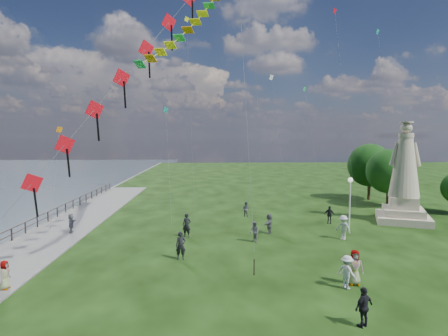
{
  "coord_description": "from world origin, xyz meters",
  "views": [
    {
      "loc": [
        -1.78,
        -16.95,
        7.64
      ],
      "look_at": [
        -1.0,
        8.0,
        5.5
      ],
      "focal_mm": 30.0,
      "sensor_mm": 36.0,
      "label": 1
    }
  ],
  "objects_px": {
    "person_7": "(246,209)",
    "person_8": "(343,227)",
    "person_2": "(347,272)",
    "person_5": "(71,224)",
    "person_1": "(254,232)",
    "statue": "(404,184)",
    "person_3": "(364,307)",
    "person_10": "(5,277)",
    "person_4": "(355,267)",
    "person_11": "(269,224)",
    "person_0": "(181,246)",
    "person_6": "(187,225)",
    "person_9": "(329,215)",
    "lamppost": "(350,192)"
  },
  "relations": [
    {
      "from": "person_7",
      "to": "person_8",
      "type": "bearing_deg",
      "value": 158.19
    },
    {
      "from": "person_2",
      "to": "person_5",
      "type": "height_order",
      "value": "person_2"
    },
    {
      "from": "person_5",
      "to": "person_1",
      "type": "bearing_deg",
      "value": -110.43
    },
    {
      "from": "statue",
      "to": "person_5",
      "type": "xyz_separation_m",
      "value": [
        -28.06,
        -3.18,
        -2.61
      ]
    },
    {
      "from": "person_1",
      "to": "person_2",
      "type": "relative_size",
      "value": 0.9
    },
    {
      "from": "person_3",
      "to": "person_10",
      "type": "xyz_separation_m",
      "value": [
        -16.29,
        3.99,
        -0.1
      ]
    },
    {
      "from": "person_4",
      "to": "person_11",
      "type": "relative_size",
      "value": 1.14
    },
    {
      "from": "person_3",
      "to": "person_10",
      "type": "relative_size",
      "value": 1.14
    },
    {
      "from": "person_10",
      "to": "person_4",
      "type": "bearing_deg",
      "value": -89.35
    },
    {
      "from": "person_0",
      "to": "person_3",
      "type": "height_order",
      "value": "person_0"
    },
    {
      "from": "person_6",
      "to": "person_2",
      "type": "bearing_deg",
      "value": -33.78
    },
    {
      "from": "statue",
      "to": "person_11",
      "type": "distance_m",
      "value": 13.31
    },
    {
      "from": "person_0",
      "to": "person_2",
      "type": "distance_m",
      "value": 9.89
    },
    {
      "from": "person_1",
      "to": "person_8",
      "type": "distance_m",
      "value": 6.68
    },
    {
      "from": "person_6",
      "to": "person_0",
      "type": "bearing_deg",
      "value": -75.37
    },
    {
      "from": "person_7",
      "to": "person_9",
      "type": "relative_size",
      "value": 0.97
    },
    {
      "from": "person_6",
      "to": "person_9",
      "type": "bearing_deg",
      "value": 33.51
    },
    {
      "from": "person_3",
      "to": "person_11",
      "type": "xyz_separation_m",
      "value": [
        -1.59,
        14.45,
        -0.03
      ]
    },
    {
      "from": "person_0",
      "to": "person_8",
      "type": "relative_size",
      "value": 0.97
    },
    {
      "from": "person_8",
      "to": "person_0",
      "type": "bearing_deg",
      "value": -110.14
    },
    {
      "from": "lamppost",
      "to": "person_2",
      "type": "relative_size",
      "value": 2.52
    },
    {
      "from": "statue",
      "to": "person_4",
      "type": "relative_size",
      "value": 4.88
    },
    {
      "from": "person_0",
      "to": "person_9",
      "type": "distance_m",
      "value": 15.34
    },
    {
      "from": "person_1",
      "to": "person_9",
      "type": "height_order",
      "value": "person_1"
    },
    {
      "from": "person_5",
      "to": "person_9",
      "type": "height_order",
      "value": "person_9"
    },
    {
      "from": "person_5",
      "to": "person_6",
      "type": "height_order",
      "value": "person_6"
    },
    {
      "from": "person_1",
      "to": "person_4",
      "type": "distance_m",
      "value": 8.91
    },
    {
      "from": "statue",
      "to": "person_6",
      "type": "xyz_separation_m",
      "value": [
        -18.94,
        -4.48,
        -2.45
      ]
    },
    {
      "from": "person_0",
      "to": "person_9",
      "type": "bearing_deg",
      "value": 29.99
    },
    {
      "from": "person_9",
      "to": "person_10",
      "type": "xyz_separation_m",
      "value": [
        -20.49,
        -13.77,
        -0.04
      ]
    },
    {
      "from": "lamppost",
      "to": "person_7",
      "type": "xyz_separation_m",
      "value": [
        -8.1,
        4.96,
        -2.34
      ]
    },
    {
      "from": "person_2",
      "to": "person_3",
      "type": "distance_m",
      "value": 3.85
    },
    {
      "from": "person_2",
      "to": "person_11",
      "type": "height_order",
      "value": "person_2"
    },
    {
      "from": "person_2",
      "to": "person_7",
      "type": "relative_size",
      "value": 1.15
    },
    {
      "from": "person_0",
      "to": "person_5",
      "type": "height_order",
      "value": "person_0"
    },
    {
      "from": "statue",
      "to": "person_6",
      "type": "relative_size",
      "value": 4.92
    },
    {
      "from": "person_5",
      "to": "person_7",
      "type": "height_order",
      "value": "person_5"
    },
    {
      "from": "person_0",
      "to": "person_10",
      "type": "distance_m",
      "value": 9.42
    },
    {
      "from": "person_11",
      "to": "person_9",
      "type": "bearing_deg",
      "value": 143.05
    },
    {
      "from": "person_2",
      "to": "person_7",
      "type": "bearing_deg",
      "value": -22.15
    },
    {
      "from": "person_4",
      "to": "person_6",
      "type": "relative_size",
      "value": 1.01
    },
    {
      "from": "person_3",
      "to": "person_1",
      "type": "bearing_deg",
      "value": -105.96
    },
    {
      "from": "person_3",
      "to": "person_6",
      "type": "xyz_separation_m",
      "value": [
        -7.99,
        13.63,
        0.08
      ]
    },
    {
      "from": "person_3",
      "to": "person_7",
      "type": "relative_size",
      "value": 1.12
    },
    {
      "from": "person_7",
      "to": "person_8",
      "type": "relative_size",
      "value": 0.82
    },
    {
      "from": "person_4",
      "to": "person_9",
      "type": "xyz_separation_m",
      "value": [
        2.95,
        13.51,
        -0.15
      ]
    },
    {
      "from": "person_1",
      "to": "person_6",
      "type": "distance_m",
      "value": 5.2
    },
    {
      "from": "statue",
      "to": "person_11",
      "type": "relative_size",
      "value": 5.57
    },
    {
      "from": "person_1",
      "to": "person_7",
      "type": "xyz_separation_m",
      "value": [
        0.16,
        8.62,
        -0.03
      ]
    },
    {
      "from": "statue",
      "to": "person_1",
      "type": "relative_size",
      "value": 5.83
    }
  ]
}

